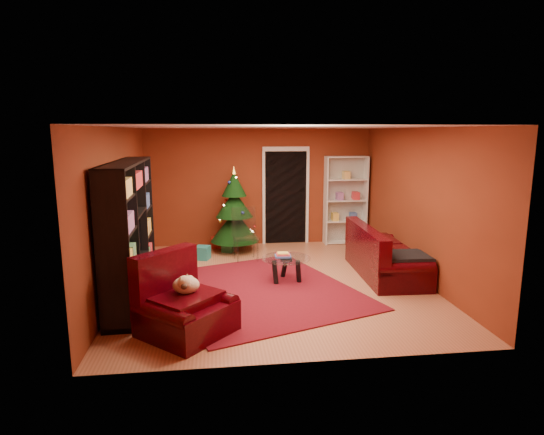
{
  "coord_description": "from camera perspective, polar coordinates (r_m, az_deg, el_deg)",
  "views": [
    {
      "loc": [
        -0.96,
        -7.34,
        2.53
      ],
      "look_at": [
        0.0,
        0.4,
        1.05
      ],
      "focal_mm": 30.0,
      "sensor_mm": 36.0,
      "label": 1
    }
  ],
  "objects": [
    {
      "name": "dog",
      "position": [
        5.9,
        -10.73,
        -8.33
      ],
      "size": [
        0.49,
        0.5,
        0.27
      ],
      "primitive_type": null,
      "rotation": [
        0.0,
        0.0,
        0.82
      ],
      "color": "beige",
      "rests_on": "armchair"
    },
    {
      "name": "rug",
      "position": [
        7.43,
        -1.67,
        -9.08
      ],
      "size": [
        3.72,
        4.01,
        0.02
      ],
      "primitive_type": "cube",
      "rotation": [
        0.0,
        0.0,
        0.34
      ],
      "color": "maroon",
      "rests_on": "floor"
    },
    {
      "name": "wall_right",
      "position": [
        8.22,
        18.12,
        1.6
      ],
      "size": [
        0.05,
        5.5,
        2.6
      ],
      "primitive_type": "cube",
      "color": "maroon",
      "rests_on": "ground"
    },
    {
      "name": "doorway",
      "position": [
        10.3,
        1.73,
        2.48
      ],
      "size": [
        1.06,
        0.6,
        2.16
      ],
      "primitive_type": null,
      "color": "black",
      "rests_on": "floor"
    },
    {
      "name": "coffee_table",
      "position": [
        7.79,
        1.78,
        -6.52
      ],
      "size": [
        0.87,
        0.87,
        0.52
      ],
      "primitive_type": null,
      "rotation": [
        0.0,
        0.0,
        -0.05
      ],
      "color": "gray",
      "rests_on": "rug"
    },
    {
      "name": "gift_box_teal",
      "position": [
        9.25,
        -8.71,
        -4.4
      ],
      "size": [
        0.34,
        0.34,
        0.27
      ],
      "primitive_type": "cube",
      "rotation": [
        0.0,
        0.0,
        -0.32
      ],
      "color": "#1D797A",
      "rests_on": "floor"
    },
    {
      "name": "acrylic_chair",
      "position": [
        9.0,
        -3.32,
        -2.5
      ],
      "size": [
        0.54,
        0.58,
        0.94
      ],
      "primitive_type": null,
      "rotation": [
        0.0,
        0.0,
        0.12
      ],
      "color": "#66605B",
      "rests_on": "rug"
    },
    {
      "name": "white_bookshelf",
      "position": [
        10.44,
        9.21,
        2.14
      ],
      "size": [
        0.95,
        0.35,
        2.04
      ],
      "primitive_type": null,
      "rotation": [
        0.0,
        0.0,
        0.01
      ],
      "color": "white",
      "rests_on": "floor"
    },
    {
      "name": "gift_box_green",
      "position": [
        9.78,
        -5.53,
        -3.59
      ],
      "size": [
        0.3,
        0.3,
        0.24
      ],
      "primitive_type": "cube",
      "rotation": [
        0.0,
        0.0,
        -0.35
      ],
      "color": "#226834",
      "rests_on": "floor"
    },
    {
      "name": "gift_box_red",
      "position": [
        10.14,
        -6.95,
        -3.12
      ],
      "size": [
        0.23,
        0.23,
        0.23
      ],
      "primitive_type": "cube",
      "rotation": [
        0.0,
        0.0,
        -0.01
      ],
      "color": "#A71711",
      "rests_on": "floor"
    },
    {
      "name": "christmas_tree",
      "position": [
        9.64,
        -4.73,
        0.91
      ],
      "size": [
        1.13,
        1.13,
        1.84
      ],
      "primitive_type": null,
      "rotation": [
        0.0,
        0.0,
        -0.1
      ],
      "color": "black",
      "rests_on": "floor"
    },
    {
      "name": "floor",
      "position": [
        7.83,
        0.36,
        -8.3
      ],
      "size": [
        5.0,
        5.5,
        0.05
      ],
      "primitive_type": "cube",
      "color": "#A85F40",
      "rests_on": "ground"
    },
    {
      "name": "media_unit",
      "position": [
        7.21,
        -17.43,
        -1.62
      ],
      "size": [
        0.49,
        2.74,
        2.09
      ],
      "primitive_type": null,
      "rotation": [
        0.0,
        0.0,
        0.03
      ],
      "color": "black",
      "rests_on": "floor"
    },
    {
      "name": "wall_back",
      "position": [
        10.24,
        -1.63,
        3.84
      ],
      "size": [
        5.0,
        0.05,
        2.6
      ],
      "primitive_type": "cube",
      "color": "maroon",
      "rests_on": "ground"
    },
    {
      "name": "sofa",
      "position": [
        8.34,
        14.14,
        -4.03
      ],
      "size": [
        1.02,
        2.13,
        0.9
      ],
      "primitive_type": null,
      "rotation": [
        0.0,
        0.0,
        1.53
      ],
      "color": "black",
      "rests_on": "rug"
    },
    {
      "name": "armchair",
      "position": [
        5.9,
        -10.68,
        -10.42
      ],
      "size": [
        1.51,
        1.51,
        0.83
      ],
      "primitive_type": null,
      "rotation": [
        0.0,
        0.0,
        0.82
      ],
      "color": "black",
      "rests_on": "rug"
    },
    {
      "name": "wall_left",
      "position": [
        7.61,
        -18.84,
        0.86
      ],
      "size": [
        0.05,
        5.5,
        2.6
      ],
      "primitive_type": "cube",
      "color": "maroon",
      "rests_on": "ground"
    },
    {
      "name": "ceiling",
      "position": [
        7.4,
        0.39,
        11.48
      ],
      "size": [
        5.0,
        5.5,
        0.05
      ],
      "primitive_type": "cube",
      "color": "silver",
      "rests_on": "wall_back"
    }
  ]
}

